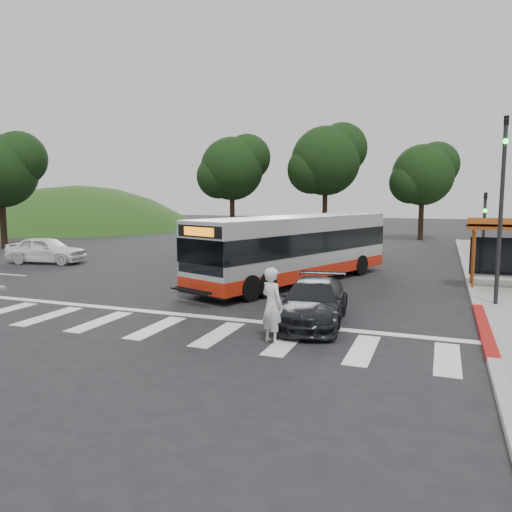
% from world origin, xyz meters
% --- Properties ---
extents(ground, '(140.00, 140.00, 0.00)m').
position_xyz_m(ground, '(0.00, 0.00, 0.00)').
color(ground, black).
rests_on(ground, ground).
extents(curb_east, '(0.30, 40.00, 0.15)m').
position_xyz_m(curb_east, '(9.00, 8.00, 0.07)').
color(curb_east, '#9E9991').
rests_on(curb_east, ground).
extents(curb_east_red, '(0.32, 6.00, 0.15)m').
position_xyz_m(curb_east_red, '(9.00, -2.00, 0.08)').
color(curb_east_red, maroon).
rests_on(curb_east_red, ground).
extents(hillside_nw, '(44.00, 44.00, 10.00)m').
position_xyz_m(hillside_nw, '(-32.00, 30.00, 0.00)').
color(hillside_nw, '#173C13').
rests_on(hillside_nw, ground).
extents(crosswalk_ladder, '(18.00, 2.60, 0.01)m').
position_xyz_m(crosswalk_ladder, '(0.00, -5.00, 0.01)').
color(crosswalk_ladder, silver).
rests_on(crosswalk_ladder, ground).
extents(traffic_signal_ne_tall, '(0.18, 0.37, 6.50)m').
position_xyz_m(traffic_signal_ne_tall, '(9.60, 1.49, 3.88)').
color(traffic_signal_ne_tall, black).
rests_on(traffic_signal_ne_tall, ground).
extents(traffic_signal_ne_short, '(0.18, 0.37, 4.00)m').
position_xyz_m(traffic_signal_ne_short, '(9.60, 8.49, 2.48)').
color(traffic_signal_ne_short, black).
rests_on(traffic_signal_ne_short, ground).
extents(tree_north_a, '(6.60, 6.15, 10.17)m').
position_xyz_m(tree_north_a, '(-1.92, 26.07, 6.92)').
color(tree_north_a, black).
rests_on(tree_north_a, ground).
extents(tree_north_b, '(5.72, 5.33, 8.43)m').
position_xyz_m(tree_north_b, '(6.07, 28.06, 5.66)').
color(tree_north_b, black).
rests_on(tree_north_b, ground).
extents(tree_north_c, '(6.16, 5.74, 9.30)m').
position_xyz_m(tree_north_c, '(-9.92, 24.06, 6.29)').
color(tree_north_c, black).
rests_on(tree_north_c, ground).
extents(tree_west_a, '(5.72, 5.33, 8.43)m').
position_xyz_m(tree_west_a, '(-21.93, 10.06, 5.66)').
color(tree_west_a, black).
rests_on(tree_west_a, ground).
extents(transit_bus, '(6.39, 11.56, 2.95)m').
position_xyz_m(transit_bus, '(1.71, 3.84, 1.48)').
color(transit_bus, '#A8ABAD').
rests_on(transit_bus, ground).
extents(pedestrian, '(0.88, 0.80, 2.01)m').
position_xyz_m(pedestrian, '(3.66, -5.20, 1.01)').
color(pedestrian, silver).
rests_on(pedestrian, ground).
extents(dark_sedan, '(2.29, 4.70, 1.32)m').
position_xyz_m(dark_sedan, '(4.19, -2.83, 0.66)').
color(dark_sedan, black).
rests_on(dark_sedan, ground).
extents(west_car_white, '(4.71, 2.50, 1.53)m').
position_xyz_m(west_car_white, '(-13.38, 4.94, 0.76)').
color(west_car_white, white).
rests_on(west_car_white, ground).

